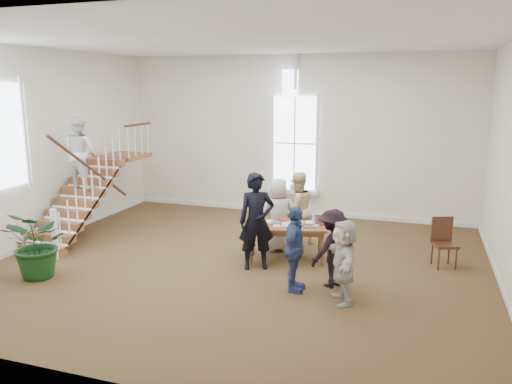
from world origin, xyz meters
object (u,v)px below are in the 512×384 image
(library_table, at_px, (287,229))
(side_chair, at_px, (443,239))
(woman_cluster_b, at_px, (332,248))
(woman_cluster_a, at_px, (295,249))
(police_officer, at_px, (257,221))
(elderly_woman, at_px, (278,215))
(person_yellow, at_px, (297,209))
(floor_plant, at_px, (39,244))
(woman_cluster_c, at_px, (343,261))

(library_table, xyz_separation_m, side_chair, (3.13, 0.69, -0.12))
(woman_cluster_b, relative_size, side_chair, 1.44)
(woman_cluster_a, bearing_deg, side_chair, -50.25)
(woman_cluster_b, bearing_deg, police_officer, -71.17)
(woman_cluster_a, bearing_deg, elderly_woman, 21.92)
(person_yellow, xyz_separation_m, side_chair, (3.18, -0.41, -0.29))
(woman_cluster_b, distance_m, floor_plant, 5.57)
(woman_cluster_b, bearing_deg, library_table, -99.32)
(floor_plant, bearing_deg, side_chair, 23.25)
(library_table, xyz_separation_m, woman_cluster_a, (0.56, -1.54, 0.10))
(woman_cluster_a, height_order, woman_cluster_c, woman_cluster_a)
(floor_plant, bearing_deg, police_officer, 25.70)
(woman_cluster_b, bearing_deg, woman_cluster_a, -19.13)
(person_yellow, height_order, woman_cluster_b, person_yellow)
(person_yellow, distance_m, woman_cluster_b, 2.50)
(police_officer, bearing_deg, person_yellow, 52.36)
(police_officer, relative_size, side_chair, 1.94)
(floor_plant, bearing_deg, woman_cluster_b, 14.39)
(elderly_woman, relative_size, side_chair, 1.62)
(person_yellow, bearing_deg, woman_cluster_c, 73.32)
(person_yellow, relative_size, floor_plant, 1.28)
(police_officer, bearing_deg, floor_plant, -179.07)
(library_table, distance_m, floor_plant, 4.91)
(police_officer, relative_size, woman_cluster_a, 1.25)
(woman_cluster_a, bearing_deg, woman_cluster_c, -103.71)
(person_yellow, xyz_separation_m, woman_cluster_b, (1.21, -2.19, -0.13))
(woman_cluster_b, height_order, woman_cluster_c, woman_cluster_b)
(woman_cluster_c, bearing_deg, elderly_woman, -163.65)
(woman_cluster_a, bearing_deg, woman_cluster_b, -54.31)
(police_officer, xyz_separation_m, woman_cluster_c, (1.91, -1.09, -0.26))
(police_officer, distance_m, floor_plant, 4.21)
(library_table, distance_m, police_officer, 0.85)
(elderly_woman, height_order, woman_cluster_c, elderly_woman)
(elderly_woman, distance_m, woman_cluster_a, 2.32)
(elderly_woman, relative_size, woman_cluster_a, 1.05)
(woman_cluster_b, bearing_deg, side_chair, 166.08)
(woman_cluster_b, bearing_deg, person_yellow, -117.01)
(library_table, height_order, police_officer, police_officer)
(police_officer, bearing_deg, side_chair, -4.21)
(elderly_woman, height_order, woman_cluster_b, elderly_woman)
(woman_cluster_b, xyz_separation_m, side_chair, (1.97, 1.78, -0.16))
(side_chair, bearing_deg, woman_cluster_a, -159.78)
(woman_cluster_b, relative_size, floor_plant, 1.08)
(library_table, distance_m, woman_cluster_b, 1.59)
(woman_cluster_c, relative_size, floor_plant, 1.08)
(library_table, height_order, woman_cluster_b, woman_cluster_b)
(woman_cluster_b, bearing_deg, floor_plant, -41.61)
(person_yellow, bearing_deg, floor_plant, -4.25)
(police_officer, relative_size, elderly_woman, 1.20)
(person_yellow, bearing_deg, woman_cluster_a, 58.33)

